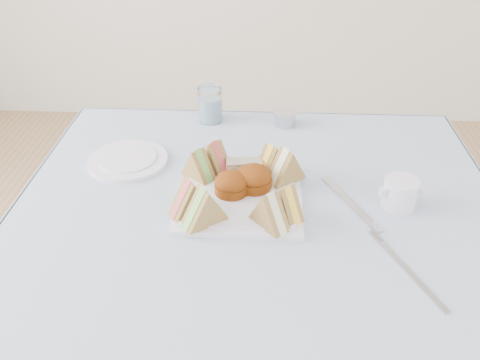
{
  "coord_description": "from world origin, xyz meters",
  "views": [
    {
      "loc": [
        0.01,
        -0.79,
        1.37
      ],
      "look_at": [
        -0.04,
        0.08,
        0.8
      ],
      "focal_mm": 38.0,
      "sensor_mm": 36.0,
      "label": 1
    }
  ],
  "objects_px": {
    "table": "(254,348)",
    "water_glass": "(210,104)",
    "creamer_jug": "(400,193)",
    "serving_plate": "(240,197)"
  },
  "relations": [
    {
      "from": "serving_plate",
      "to": "creamer_jug",
      "type": "height_order",
      "value": "creamer_jug"
    },
    {
      "from": "table",
      "to": "creamer_jug",
      "type": "relative_size",
      "value": 12.74
    },
    {
      "from": "creamer_jug",
      "to": "serving_plate",
      "type": "bearing_deg",
      "value": 158.42
    },
    {
      "from": "serving_plate",
      "to": "water_glass",
      "type": "bearing_deg",
      "value": 105.71
    },
    {
      "from": "table",
      "to": "creamer_jug",
      "type": "bearing_deg",
      "value": 15.01
    },
    {
      "from": "serving_plate",
      "to": "creamer_jug",
      "type": "bearing_deg",
      "value": -0.07
    },
    {
      "from": "table",
      "to": "serving_plate",
      "type": "height_order",
      "value": "serving_plate"
    },
    {
      "from": "table",
      "to": "creamer_jug",
      "type": "height_order",
      "value": "creamer_jug"
    },
    {
      "from": "table",
      "to": "water_glass",
      "type": "distance_m",
      "value": 0.63
    },
    {
      "from": "table",
      "to": "water_glass",
      "type": "relative_size",
      "value": 9.53
    }
  ]
}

